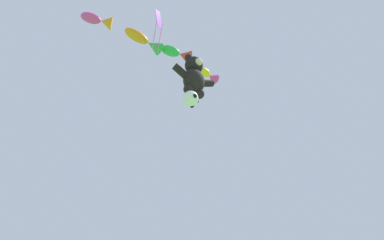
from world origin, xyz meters
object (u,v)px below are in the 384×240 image
at_px(fish_kite_emerald, 178,53).
at_px(diamond_kite, 159,22).
at_px(fish_kite_magenta, 99,20).
at_px(fish_kite_tangerine, 146,41).
at_px(soccer_ball_kite, 191,99).
at_px(fish_kite_goldfin, 208,75).
at_px(teddy_bear_kite, 194,76).

bearing_deg(fish_kite_emerald, diamond_kite, -147.12).
xyz_separation_m(fish_kite_magenta, diamond_kite, (2.85, -1.55, 0.31)).
xyz_separation_m(fish_kite_tangerine, fish_kite_magenta, (-2.79, 0.06, -0.09)).
relative_size(soccer_ball_kite, fish_kite_goldfin, 0.47).
relative_size(teddy_bear_kite, diamond_kite, 0.78).
bearing_deg(teddy_bear_kite, fish_kite_emerald, 82.37).
distance_m(teddy_bear_kite, fish_kite_magenta, 6.24).
relative_size(fish_kite_goldfin, fish_kite_tangerine, 0.70).
distance_m(teddy_bear_kite, fish_kite_goldfin, 4.60).
bearing_deg(fish_kite_magenta, fish_kite_goldfin, -1.54).
xyz_separation_m(soccer_ball_kite, fish_kite_magenta, (-4.32, 2.66, 5.08)).
relative_size(fish_kite_tangerine, fish_kite_magenta, 1.40).
bearing_deg(fish_kite_magenta, diamond_kite, -28.52).
bearing_deg(fish_kite_goldfin, soccer_ball_kite, -141.89).
height_order(fish_kite_goldfin, fish_kite_tangerine, fish_kite_tangerine).
relative_size(fish_kite_goldfin, fish_kite_emerald, 0.83).
bearing_deg(soccer_ball_kite, fish_kite_emerald, 74.59).
height_order(soccer_ball_kite, diamond_kite, diamond_kite).
bearing_deg(teddy_bear_kite, soccer_ball_kite, -144.12).
xyz_separation_m(fish_kite_goldfin, fish_kite_magenta, (-7.46, 0.20, 0.34)).
distance_m(teddy_bear_kite, fish_kite_tangerine, 4.55).
relative_size(soccer_ball_kite, fish_kite_emerald, 0.39).
relative_size(soccer_ball_kite, fish_kite_tangerine, 0.33).
distance_m(teddy_bear_kite, diamond_kite, 4.18).
bearing_deg(fish_kite_tangerine, diamond_kite, -87.75).
distance_m(soccer_ball_kite, diamond_kite, 5.70).
bearing_deg(fish_kite_magenta, fish_kite_emerald, -1.69).
distance_m(fish_kite_emerald, fish_kite_magenta, 5.03).
relative_size(fish_kite_emerald, fish_kite_tangerine, 0.85).
distance_m(fish_kite_goldfin, diamond_kite, 4.84).
height_order(teddy_bear_kite, fish_kite_goldfin, fish_kite_goldfin).
distance_m(soccer_ball_kite, fish_kite_tangerine, 5.98).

